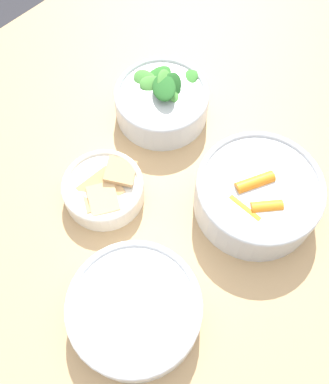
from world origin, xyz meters
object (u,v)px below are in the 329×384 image
Objects in this scene: bowl_greens at (162,101)px; bowl_cookies at (104,189)px; bowl_carrots at (257,194)px; bowl_beans_hotdog at (135,309)px.

bowl_greens is 0.19m from bowl_cookies.
bowl_carrots is 0.24m from bowl_beans_hotdog.
bowl_carrots reaches higher than bowl_beans_hotdog.
bowl_greens is 1.23× the size of bowl_cookies.
bowl_carrots reaches higher than bowl_cookies.
bowl_beans_hotdog is (0.27, 0.21, -0.01)m from bowl_greens.
bowl_beans_hotdog is 1.39× the size of bowl_cookies.
bowl_cookies is at bearing -119.71° from bowl_beans_hotdog.
bowl_carrots is at bearing 176.95° from bowl_beans_hotdog.
bowl_greens reaches higher than bowl_cookies.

